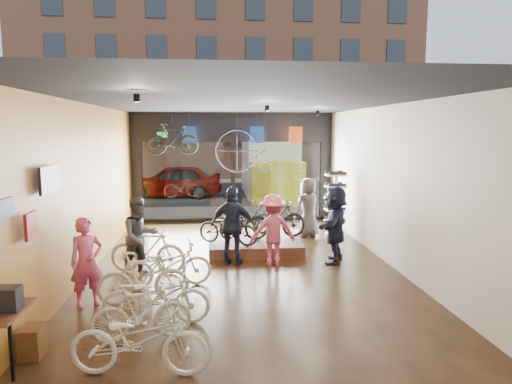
{
  "coord_description": "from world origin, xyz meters",
  "views": [
    {
      "loc": [
        -0.68,
        -10.01,
        3.21
      ],
      "look_at": [
        0.39,
        1.4,
        1.65
      ],
      "focal_mm": 32.0,
      "sensor_mm": 36.0,
      "label": 1
    }
  ],
  "objects": [
    {
      "name": "ground_plane",
      "position": [
        0.0,
        0.0,
        -0.02
      ],
      "size": [
        7.0,
        12.0,
        0.04
      ],
      "primitive_type": "cube",
      "color": "black",
      "rests_on": "ground"
    },
    {
      "name": "ceiling",
      "position": [
        0.0,
        0.0,
        3.82
      ],
      "size": [
        7.0,
        12.0,
        0.04
      ],
      "primitive_type": "cube",
      "color": "black",
      "rests_on": "ground"
    },
    {
      "name": "wall_left",
      "position": [
        -3.52,
        0.0,
        1.9
      ],
      "size": [
        0.04,
        12.0,
        3.8
      ],
      "primitive_type": "cube",
      "color": "#B08831",
      "rests_on": "ground"
    },
    {
      "name": "wall_right",
      "position": [
        3.52,
        0.0,
        1.9
      ],
      "size": [
        0.04,
        12.0,
        3.8
      ],
      "primitive_type": "cube",
      "color": "beige",
      "rests_on": "ground"
    },
    {
      "name": "wall_back",
      "position": [
        0.0,
        -6.02,
        1.9
      ],
      "size": [
        7.0,
        0.04,
        3.8
      ],
      "primitive_type": "cube",
      "color": "beige",
      "rests_on": "ground"
    },
    {
      "name": "storefront",
      "position": [
        0.0,
        6.0,
        1.9
      ],
      "size": [
        7.0,
        0.26,
        3.8
      ],
      "primitive_type": null,
      "color": "black",
      "rests_on": "ground"
    },
    {
      "name": "exit_sign",
      "position": [
        -2.4,
        5.88,
        3.05
      ],
      "size": [
        0.35,
        0.06,
        0.18
      ],
      "primitive_type": "cube",
      "color": "#198C26",
      "rests_on": "storefront"
    },
    {
      "name": "street_road",
      "position": [
        0.0,
        15.0,
        -0.01
      ],
      "size": [
        30.0,
        18.0,
        0.02
      ],
      "primitive_type": "cube",
      "color": "black",
      "rests_on": "ground"
    },
    {
      "name": "sidewalk_near",
      "position": [
        0.0,
        7.2,
        0.06
      ],
      "size": [
        30.0,
        2.4,
        0.12
      ],
      "primitive_type": "cube",
      "color": "slate",
      "rests_on": "ground"
    },
    {
      "name": "sidewalk_far",
      "position": [
        0.0,
        19.0,
        0.06
      ],
      "size": [
        30.0,
        2.0,
        0.12
      ],
      "primitive_type": "cube",
      "color": "slate",
      "rests_on": "ground"
    },
    {
      "name": "opposite_building",
      "position": [
        0.0,
        21.5,
        7.0
      ],
      "size": [
        26.0,
        5.0,
        14.0
      ],
      "primitive_type": "cube",
      "color": "brown",
      "rests_on": "ground"
    },
    {
      "name": "street_car",
      "position": [
        -2.6,
        12.0,
        0.78
      ],
      "size": [
        4.61,
        1.85,
        1.57
      ],
      "primitive_type": "imported",
      "rotation": [
        0.0,
        0.0,
        -1.57
      ],
      "color": "gray",
      "rests_on": "street_road"
    },
    {
      "name": "box_truck",
      "position": [
        2.01,
        11.0,
        1.37
      ],
      "size": [
        2.32,
        6.96,
        2.74
      ],
      "primitive_type": null,
      "color": "silver",
      "rests_on": "street_road"
    },
    {
      "name": "floor_bike_0",
      "position": [
        -1.67,
        -4.25,
        0.48
      ],
      "size": [
        1.91,
        0.87,
        0.97
      ],
      "primitive_type": "imported",
      "rotation": [
        0.0,
        0.0,
        1.45
      ],
      "color": "beige",
      "rests_on": "ground_plane"
    },
    {
      "name": "floor_bike_1",
      "position": [
        -1.8,
        -3.25,
        0.46
      ],
      "size": [
        1.57,
        0.68,
        0.91
      ],
      "primitive_type": "imported",
      "rotation": [
        0.0,
        0.0,
        1.74
      ],
      "color": "beige",
      "rests_on": "ground_plane"
    },
    {
      "name": "floor_bike_2",
      "position": [
        -1.65,
        -2.65,
        0.47
      ],
      "size": [
        1.78,
        0.65,
        0.93
      ],
      "primitive_type": "imported",
      "rotation": [
        0.0,
        0.0,
        1.55
      ],
      "color": "beige",
      "rests_on": "ground_plane"
    },
    {
      "name": "floor_bike_3",
      "position": [
        -2.0,
        -1.73,
        0.5
      ],
      "size": [
        1.71,
        0.61,
        1.01
      ],
      "primitive_type": "imported",
      "rotation": [
        0.0,
        0.0,
        1.66
      ],
      "color": "beige",
      "rests_on": "ground_plane"
    },
    {
      "name": "floor_bike_4",
      "position": [
        -1.64,
        -0.84,
        0.47
      ],
      "size": [
        1.89,
        0.97,
        0.94
      ],
      "primitive_type": "imported",
      "rotation": [
        0.0,
        0.0,
        1.77
      ],
      "color": "beige",
      "rests_on": "ground_plane"
    },
    {
      "name": "floor_bike_5",
      "position": [
        -2.18,
        0.16,
        0.53
      ],
      "size": [
        1.82,
        0.86,
        1.05
      ],
      "primitive_type": "imported",
      "rotation": [
        0.0,
        0.0,
        1.35
      ],
      "color": "beige",
      "rests_on": "ground_plane"
    },
    {
      "name": "display_platform",
      "position": [
        0.38,
        1.79,
        0.15
      ],
      "size": [
        2.4,
        1.8,
        0.3
      ],
      "primitive_type": "cube",
      "color": "#4E301B",
      "rests_on": "ground_plane"
    },
    {
      "name": "display_bike_left",
      "position": [
        -0.33,
        1.43,
        0.73
      ],
      "size": [
        1.71,
        1.26,
        0.86
      ],
      "primitive_type": "imported",
      "rotation": [
        0.0,
        0.0,
        1.09
      ],
      "color": "black",
      "rests_on": "display_platform"
    },
    {
      "name": "display_bike_mid",
      "position": [
        0.96,
        1.9,
        0.83
      ],
      "size": [
        1.82,
        0.9,
        1.05
      ],
      "primitive_type": "imported",
      "rotation": [
        0.0,
        0.0,
        1.81
      ],
      "color": "black",
      "rests_on": "display_platform"
    },
    {
      "name": "display_bike_right",
      "position": [
        0.18,
        2.25,
        0.76
      ],
      "size": [
        1.8,
        1.49,
        0.92
      ],
      "primitive_type": "imported",
      "rotation": [
        0.0,
        0.0,
        2.17
      ],
      "color": "black",
      "rests_on": "display_platform"
    },
    {
      "name": "customer_0",
      "position": [
        -3.0,
        -1.72,
        0.83
      ],
      "size": [
        0.72,
        0.65,
        1.65
      ],
      "primitive_type": "imported",
      "rotation": [
        0.0,
        0.0,
        0.54
      ],
      "color": "#CC4C72",
      "rests_on": "ground_plane"
    },
    {
      "name": "customer_1",
      "position": [
        -2.31,
        -0.03,
        0.88
      ],
      "size": [
        1.09,
        1.04,
        1.76
      ],
      "primitive_type": "imported",
      "rotation": [
        0.0,
        0.0,
        0.6
      ],
      "color": "#3F3F44",
      "rests_on": "ground_plane"
    },
    {
      "name": "customer_2",
      "position": [
        -0.24,
        0.58,
        0.95
      ],
      "size": [
        1.2,
        0.77,
        1.89
      ],
      "primitive_type": "imported",
      "rotation": [
        0.0,
        0.0,
        2.84
      ],
      "color": "#161C33",
      "rests_on": "ground_plane"
    },
    {
      "name": "customer_3",
      "position": [
        0.7,
        0.46,
        0.86
      ],
      "size": [
        1.18,
        0.78,
        1.71
      ],
      "primitive_type": "imported",
      "rotation": [
        0.0,
        0.0,
        3.28
      ],
      "color": "#CC4C72",
      "rests_on": "ground_plane"
    },
    {
      "name": "customer_4",
      "position": [
        2.14,
        3.27,
        0.89
      ],
      "size": [
        1.04,
        0.92,
        1.79
      ],
      "primitive_type": "imported",
      "rotation": [
        0.0,
        0.0,
        3.65
      ],
      "color": "#3F3F44",
      "rests_on": "ground_plane"
    },
    {
      "name": "customer_5",
      "position": [
        2.24,
        0.61,
        0.94
      ],
      "size": [
        1.19,
        1.82,
        1.87
      ],
      "primitive_type": "imported",
      "rotation": [
        0.0,
        0.0,
        4.31
      ],
      "color": "#161C33",
      "rests_on": "ground_plane"
    },
    {
      "name": "sunglasses_rack",
      "position": [
        2.95,
        3.21,
        1.01
      ],
      "size": [
        0.67,
        0.59,
        2.02
      ],
      "primitive_type": null,
      "rotation": [
        0.0,
        0.0,
        0.18
      ],
      "color": "white",
      "rests_on": "ground_plane"
    },
    {
      "name": "wall_merch",
      "position": [
        -3.38,
        -3.5,
        1.3
      ],
      "size": [
        0.4,
        2.4,
        2.6
      ],
      "primitive_type": null,
      "color": "navy",
      "rests_on": "wall_left"
    },
    {
      "name": "penny_farthing",
      "position": [
        0.36,
        4.49,
        2.5
      ],
      "size": [
        1.71,
        0.06,
        1.37
      ],
      "primitive_type": null,
      "color": "black",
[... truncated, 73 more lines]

